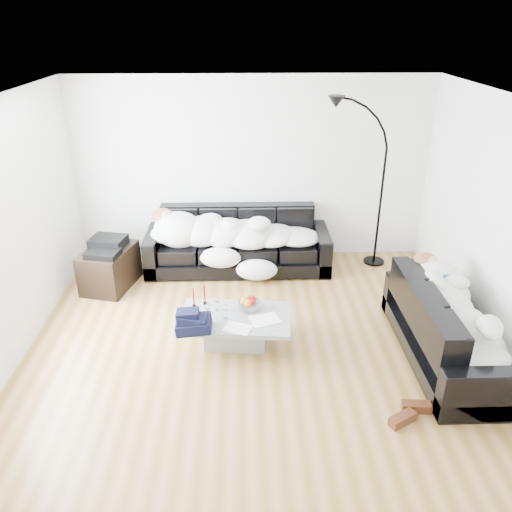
{
  "coord_description": "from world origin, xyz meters",
  "views": [
    {
      "loc": [
        -0.14,
        -4.62,
        3.28
      ],
      "look_at": [
        0.0,
        0.3,
        0.9
      ],
      "focal_mm": 35.0,
      "sensor_mm": 36.0,
      "label": 1
    }
  ],
  "objects_px": {
    "candle_left": "(194,298)",
    "stereo": "(107,245)",
    "fruit_bowl": "(249,303)",
    "wine_glass_c": "(226,312)",
    "sofa_right": "(450,325)",
    "wine_glass_b": "(207,311)",
    "candle_right": "(205,295)",
    "sofa_back": "(238,241)",
    "sleeper_back": "(238,228)",
    "wine_glass_a": "(216,304)",
    "coffee_table": "(236,330)",
    "shoes": "(409,413)",
    "sleeper_right": "(454,306)",
    "av_cabinet": "(110,268)",
    "floor_lamp": "(381,195)"
  },
  "relations": [
    {
      "from": "candle_left",
      "to": "stereo",
      "type": "bearing_deg",
      "value": 136.79
    },
    {
      "from": "fruit_bowl",
      "to": "stereo",
      "type": "distance_m",
      "value": 2.19
    },
    {
      "from": "wine_glass_c",
      "to": "stereo",
      "type": "relative_size",
      "value": 0.39
    },
    {
      "from": "sofa_right",
      "to": "wine_glass_b",
      "type": "height_order",
      "value": "sofa_right"
    },
    {
      "from": "candle_right",
      "to": "sofa_back",
      "type": "bearing_deg",
      "value": 77.06
    },
    {
      "from": "sleeper_back",
      "to": "wine_glass_a",
      "type": "xyz_separation_m",
      "value": [
        -0.23,
        -1.66,
        -0.21
      ]
    },
    {
      "from": "coffee_table",
      "to": "candle_right",
      "type": "xyz_separation_m",
      "value": [
        -0.34,
        0.26,
        0.29
      ]
    },
    {
      "from": "shoes",
      "to": "sleeper_back",
      "type": "bearing_deg",
      "value": 99.71
    },
    {
      "from": "sleeper_back",
      "to": "sofa_back",
      "type": "bearing_deg",
      "value": 90.0
    },
    {
      "from": "sleeper_right",
      "to": "av_cabinet",
      "type": "height_order",
      "value": "sleeper_right"
    },
    {
      "from": "wine_glass_b",
      "to": "wine_glass_c",
      "type": "bearing_deg",
      "value": -9.91
    },
    {
      "from": "coffee_table",
      "to": "wine_glass_a",
      "type": "distance_m",
      "value": 0.36
    },
    {
      "from": "stereo",
      "to": "av_cabinet",
      "type": "bearing_deg",
      "value": 0.0
    },
    {
      "from": "sofa_back",
      "to": "sleeper_right",
      "type": "height_order",
      "value": "sofa_back"
    },
    {
      "from": "coffee_table",
      "to": "fruit_bowl",
      "type": "height_order",
      "value": "fruit_bowl"
    },
    {
      "from": "wine_glass_a",
      "to": "shoes",
      "type": "height_order",
      "value": "wine_glass_a"
    },
    {
      "from": "sofa_back",
      "to": "wine_glass_a",
      "type": "height_order",
      "value": "sofa_back"
    },
    {
      "from": "coffee_table",
      "to": "av_cabinet",
      "type": "xyz_separation_m",
      "value": [
        -1.67,
        1.35,
        0.09
      ]
    },
    {
      "from": "av_cabinet",
      "to": "floor_lamp",
      "type": "height_order",
      "value": "floor_lamp"
    },
    {
      "from": "av_cabinet",
      "to": "stereo",
      "type": "xyz_separation_m",
      "value": [
        0.0,
        0.0,
        0.33
      ]
    },
    {
      "from": "sleeper_back",
      "to": "wine_glass_c",
      "type": "bearing_deg",
      "value": -93.87
    },
    {
      "from": "sofa_right",
      "to": "fruit_bowl",
      "type": "distance_m",
      "value": 2.12
    },
    {
      "from": "fruit_bowl",
      "to": "wine_glass_a",
      "type": "xyz_separation_m",
      "value": [
        -0.36,
        -0.02,
        0.01
      ]
    },
    {
      "from": "sleeper_right",
      "to": "shoes",
      "type": "bearing_deg",
      "value": 143.33
    },
    {
      "from": "sofa_right",
      "to": "sleeper_back",
      "type": "relative_size",
      "value": 0.91
    },
    {
      "from": "sleeper_right",
      "to": "shoes",
      "type": "height_order",
      "value": "sleeper_right"
    },
    {
      "from": "sofa_right",
      "to": "sleeper_right",
      "type": "relative_size",
      "value": 1.17
    },
    {
      "from": "fruit_bowl",
      "to": "shoes",
      "type": "xyz_separation_m",
      "value": [
        1.42,
        -1.34,
        -0.37
      ]
    },
    {
      "from": "sleeper_back",
      "to": "wine_glass_b",
      "type": "relative_size",
      "value": 13.52
    },
    {
      "from": "sofa_right",
      "to": "sleeper_back",
      "type": "bearing_deg",
      "value": 46.19
    },
    {
      "from": "sofa_right",
      "to": "wine_glass_b",
      "type": "distance_m",
      "value": 2.54
    },
    {
      "from": "sleeper_right",
      "to": "floor_lamp",
      "type": "xyz_separation_m",
      "value": [
        -0.2,
        2.26,
        0.42
      ]
    },
    {
      "from": "candle_left",
      "to": "sofa_back",
      "type": "bearing_deg",
      "value": 73.55
    },
    {
      "from": "candle_left",
      "to": "stereo",
      "type": "xyz_separation_m",
      "value": [
        -1.21,
        1.14,
        0.14
      ]
    },
    {
      "from": "wine_glass_c",
      "to": "candle_left",
      "type": "relative_size",
      "value": 0.75
    },
    {
      "from": "stereo",
      "to": "floor_lamp",
      "type": "distance_m",
      "value": 3.77
    },
    {
      "from": "coffee_table",
      "to": "wine_glass_c",
      "type": "xyz_separation_m",
      "value": [
        -0.1,
        -0.04,
        0.26
      ]
    },
    {
      "from": "sleeper_back",
      "to": "candle_right",
      "type": "height_order",
      "value": "sleeper_back"
    },
    {
      "from": "sofa_right",
      "to": "candle_left",
      "type": "height_order",
      "value": "sofa_right"
    },
    {
      "from": "sleeper_right",
      "to": "fruit_bowl",
      "type": "relative_size",
      "value": 7.15
    },
    {
      "from": "wine_glass_b",
      "to": "sleeper_right",
      "type": "bearing_deg",
      "value": -6.96
    },
    {
      "from": "wine_glass_a",
      "to": "candle_left",
      "type": "bearing_deg",
      "value": 164.42
    },
    {
      "from": "candle_left",
      "to": "coffee_table",
      "type": "bearing_deg",
      "value": -24.59
    },
    {
      "from": "av_cabinet",
      "to": "shoes",
      "type": "bearing_deg",
      "value": -23.42
    },
    {
      "from": "wine_glass_c",
      "to": "sofa_back",
      "type": "bearing_deg",
      "value": 86.23
    },
    {
      "from": "sofa_right",
      "to": "av_cabinet",
      "type": "xyz_separation_m",
      "value": [
        -3.9,
        1.66,
        -0.13
      ]
    },
    {
      "from": "coffee_table",
      "to": "candle_right",
      "type": "relative_size",
      "value": 5.02
    },
    {
      "from": "sofa_right",
      "to": "sleeper_back",
      "type": "distance_m",
      "value": 3.06
    },
    {
      "from": "coffee_table",
      "to": "shoes",
      "type": "distance_m",
      "value": 1.97
    },
    {
      "from": "floor_lamp",
      "to": "shoes",
      "type": "bearing_deg",
      "value": -91.08
    }
  ]
}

